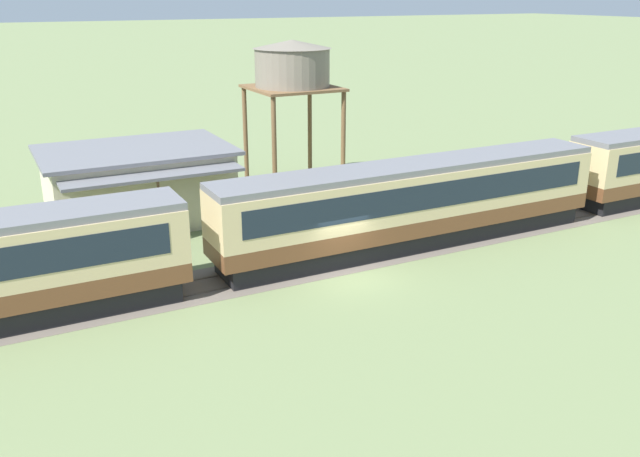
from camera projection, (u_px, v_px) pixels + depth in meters
name	position (u px, v px, depth m)	size (l,w,h in m)	color
ground_plane	(349.00, 276.00, 29.96)	(600.00, 600.00, 0.00)	#707F51
passenger_train	(203.00, 234.00, 28.26)	(86.34, 2.86, 4.19)	brown
railway_track	(194.00, 287.00, 28.80)	(145.98, 3.60, 0.04)	#665B51
station_building	(138.00, 184.00, 36.70)	(9.94, 8.32, 4.03)	beige
water_tower	(292.00, 67.00, 40.77)	(5.09, 5.09, 9.22)	brown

